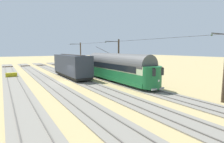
{
  "coord_description": "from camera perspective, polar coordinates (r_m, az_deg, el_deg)",
  "views": [
    {
      "loc": [
        7.92,
        25.71,
        4.91
      ],
      "look_at": [
        -5.73,
        4.02,
        1.66
      ],
      "focal_mm": 28.16,
      "sensor_mm": 36.0,
      "label": 1
    }
  ],
  "objects": [
    {
      "name": "ground_plane",
      "position": [
        27.34,
        -14.84,
        -3.36
      ],
      "size": [
        220.0,
        220.0,
        0.0
      ],
      "primitive_type": "plane",
      "color": "tan"
    },
    {
      "name": "track_streetcar_siding",
      "position": [
        30.21,
        -2.92,
        -2.03
      ],
      "size": [
        2.8,
        80.0,
        0.18
      ],
      "color": "slate",
      "rests_on": "ground"
    },
    {
      "name": "track_adjacent_siding",
      "position": [
        28.34,
        -10.76,
        -2.77
      ],
      "size": [
        2.8,
        80.0,
        0.18
      ],
      "color": "slate",
      "rests_on": "ground"
    },
    {
      "name": "track_third_siding",
      "position": [
        27.08,
        -19.53,
        -3.53
      ],
      "size": [
        2.8,
        80.0,
        0.18
      ],
      "color": "slate",
      "rests_on": "ground"
    },
    {
      "name": "track_outer_siding",
      "position": [
        26.5,
        -28.92,
        -4.25
      ],
      "size": [
        2.8,
        80.0,
        0.18
      ],
      "color": "slate",
      "rests_on": "ground"
    },
    {
      "name": "vintage_streetcar",
      "position": [
        26.4,
        1.46,
        1.46
      ],
      "size": [
        2.65,
        16.91,
        5.23
      ],
      "color": "#196033",
      "rests_on": "ground"
    },
    {
      "name": "boxcar_adjacent",
      "position": [
        31.0,
        -12.98,
        1.96
      ],
      "size": [
        2.96,
        11.36,
        3.85
      ],
      "color": "#2D333D",
      "rests_on": "ground"
    },
    {
      "name": "catenary_pole_foreground",
      "position": [
        45.72,
        -10.24,
        5.3
      ],
      "size": [
        2.85,
        0.28,
        6.61
      ],
      "color": "#423323",
      "rests_on": "ground"
    },
    {
      "name": "catenary_pole_mid_near",
      "position": [
        30.46,
        2.03,
        4.5
      ],
      "size": [
        2.85,
        0.28,
        6.61
      ],
      "color": "#423323",
      "rests_on": "ground"
    },
    {
      "name": "overhead_wire_run",
      "position": [
        29.75,
        -2.77,
        9.45
      ],
      "size": [
        2.65,
        38.43,
        0.18
      ],
      "color": "black",
      "rests_on": "ground"
    },
    {
      "name": "switch_stand",
      "position": [
        41.03,
        -8.72,
        1.26
      ],
      "size": [
        0.5,
        0.3,
        1.24
      ],
      "color": "black",
      "rests_on": "ground"
    },
    {
      "name": "track_end_bumper",
      "position": [
        35.69,
        -29.86,
        -1.0
      ],
      "size": [
        1.8,
        0.6,
        0.8
      ],
      "primitive_type": "cube",
      "color": "#B2A519",
      "rests_on": "ground"
    }
  ]
}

